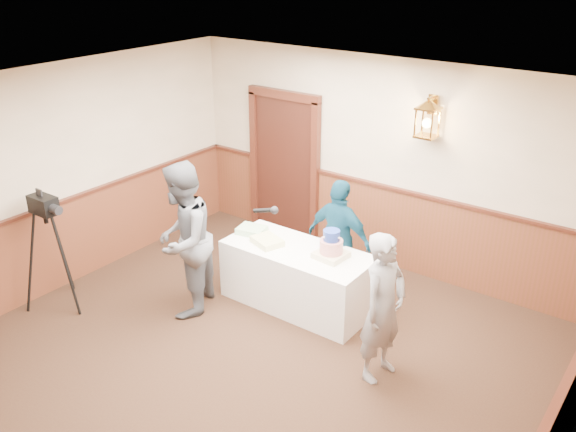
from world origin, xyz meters
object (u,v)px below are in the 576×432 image
at_px(display_table, 298,277).
at_px(tv_camera_rig, 53,258).
at_px(tiered_cake, 331,247).
at_px(sheet_cake_green, 252,230).
at_px(interviewer, 183,240).
at_px(assistant_p, 339,240).
at_px(sheet_cake_yellow, 267,241).
at_px(baker, 383,308).

relative_size(display_table, tv_camera_rig, 1.26).
distance_m(tiered_cake, sheet_cake_green, 1.15).
bearing_deg(interviewer, sheet_cake_green, 138.85).
height_order(sheet_cake_green, assistant_p, assistant_p).
xyz_separation_m(sheet_cake_yellow, interviewer, (-0.62, -0.78, 0.14)).
xyz_separation_m(tiered_cake, sheet_cake_green, (-1.15, -0.03, -0.10)).
distance_m(sheet_cake_green, assistant_p, 1.10).
distance_m(sheet_cake_yellow, baker, 1.89).
height_order(tiered_cake, assistant_p, assistant_p).
height_order(display_table, assistant_p, assistant_p).
height_order(display_table, sheet_cake_yellow, sheet_cake_yellow).
bearing_deg(sheet_cake_green, assistant_p, 25.12).
height_order(interviewer, tv_camera_rig, interviewer).
bearing_deg(baker, display_table, 75.03).
distance_m(sheet_cake_green, baker, 2.25).
height_order(display_table, interviewer, interviewer).
distance_m(sheet_cake_green, tv_camera_rig, 2.39).
distance_m(display_table, sheet_cake_yellow, 0.57).
height_order(display_table, tiered_cake, tiered_cake).
height_order(tiered_cake, interviewer, interviewer).
distance_m(display_table, sheet_cake_green, 0.83).
relative_size(sheet_cake_yellow, interviewer, 0.19).
distance_m(assistant_p, tv_camera_rig, 3.43).
xyz_separation_m(sheet_cake_yellow, baker, (1.82, -0.49, 0.00)).
height_order(sheet_cake_yellow, interviewer, interviewer).
bearing_deg(interviewer, sheet_cake_yellow, 117.29).
height_order(tiered_cake, sheet_cake_yellow, tiered_cake).
xyz_separation_m(interviewer, tv_camera_rig, (-1.34, -0.85, -0.29)).
height_order(display_table, sheet_cake_green, sheet_cake_green).
height_order(tiered_cake, tv_camera_rig, tv_camera_rig).
relative_size(sheet_cake_yellow, assistant_p, 0.24).
relative_size(display_table, sheet_cake_green, 5.38).
distance_m(interviewer, baker, 2.46).
bearing_deg(tiered_cake, sheet_cake_yellow, -168.89).
bearing_deg(sheet_cake_green, display_table, -1.66).
bearing_deg(assistant_p, tv_camera_rig, 43.51).
distance_m(interviewer, tv_camera_rig, 1.61).
xyz_separation_m(sheet_cake_yellow, tv_camera_rig, (-1.96, -1.62, -0.14)).
bearing_deg(sheet_cake_yellow, interviewer, -128.69).
relative_size(tiered_cake, assistant_p, 0.24).
bearing_deg(assistant_p, sheet_cake_green, 28.26).
xyz_separation_m(tiered_cake, assistant_p, (-0.16, 0.44, -0.12)).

